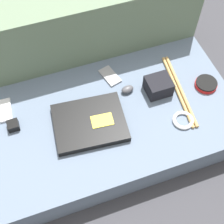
% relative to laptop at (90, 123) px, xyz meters
% --- Properties ---
extents(ground_plane, '(8.00, 8.00, 0.00)m').
position_rel_laptop_xyz_m(ground_plane, '(0.11, 0.02, -0.17)').
color(ground_plane, '#38383D').
extents(couch_seat, '(1.11, 0.62, 0.15)m').
position_rel_laptop_xyz_m(couch_seat, '(0.11, 0.02, -0.09)').
color(couch_seat, slate).
rests_on(couch_seat, ground_plane).
extents(couch_backrest, '(1.11, 0.20, 0.46)m').
position_rel_laptop_xyz_m(couch_backrest, '(0.11, 0.42, 0.07)').
color(couch_backrest, '#60755B').
rests_on(couch_backrest, ground_plane).
extents(laptop, '(0.32, 0.26, 0.03)m').
position_rel_laptop_xyz_m(laptop, '(0.00, 0.00, 0.00)').
color(laptop, black).
rests_on(laptop, couch_seat).
extents(computer_mouse, '(0.06, 0.05, 0.03)m').
position_rel_laptop_xyz_m(computer_mouse, '(0.21, 0.11, -0.00)').
color(computer_mouse, '#4C4C51').
rests_on(computer_mouse, couch_seat).
extents(speaker_puck, '(0.10, 0.10, 0.02)m').
position_rel_laptop_xyz_m(speaker_puck, '(0.56, 0.02, -0.00)').
color(speaker_puck, red).
rests_on(speaker_puck, couch_seat).
extents(phone_silver, '(0.06, 0.12, 0.01)m').
position_rel_laptop_xyz_m(phone_silver, '(-0.33, 0.19, -0.01)').
color(phone_silver, silver).
rests_on(phone_silver, couch_seat).
extents(phone_black, '(0.09, 0.12, 0.01)m').
position_rel_laptop_xyz_m(phone_black, '(0.16, 0.22, -0.01)').
color(phone_black, '#99999E').
rests_on(phone_black, couch_seat).
extents(camera_pouch, '(0.11, 0.10, 0.07)m').
position_rel_laptop_xyz_m(camera_pouch, '(0.34, 0.07, 0.02)').
color(camera_pouch, black).
rests_on(camera_pouch, couch_seat).
extents(charger_brick, '(0.05, 0.05, 0.03)m').
position_rel_laptop_xyz_m(charger_brick, '(-0.31, 0.09, 0.00)').
color(charger_brick, black).
rests_on(charger_brick, couch_seat).
extents(cable_coil, '(0.09, 0.09, 0.02)m').
position_rel_laptop_xyz_m(cable_coil, '(0.38, -0.11, -0.01)').
color(cable_coil, white).
rests_on(cable_coil, couch_seat).
extents(drumstick_pair, '(0.07, 0.40, 0.01)m').
position_rel_laptop_xyz_m(drumstick_pair, '(0.43, 0.03, -0.01)').
color(drumstick_pair, tan).
rests_on(drumstick_pair, couch_seat).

